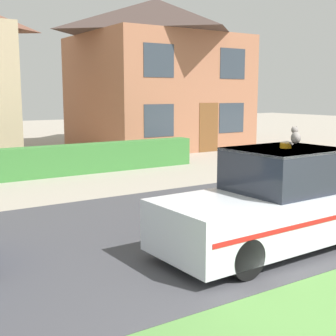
{
  "coord_description": "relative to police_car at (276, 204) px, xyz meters",
  "views": [
    {
      "loc": [
        -3.99,
        -2.9,
        2.53
      ],
      "look_at": [
        1.02,
        4.76,
        1.05
      ],
      "focal_mm": 50.0,
      "sensor_mm": 36.0,
      "label": 1
    }
  ],
  "objects": [
    {
      "name": "ground_plane",
      "position": [
        -1.51,
        -2.32,
        -0.74
      ],
      "size": [
        80.0,
        80.0,
        0.0
      ],
      "primitive_type": "plane",
      "color": "#A89E8E"
    },
    {
      "name": "road_strip",
      "position": [
        -1.51,
        1.86,
        -0.73
      ],
      "size": [
        28.0,
        6.04,
        0.01
      ],
      "primitive_type": "cube",
      "color": "#424247",
      "rests_on": "ground"
    },
    {
      "name": "garden_hedge",
      "position": [
        -0.06,
        8.49,
        -0.27
      ],
      "size": [
        8.51,
        0.57,
        0.93
      ],
      "primitive_type": "cube",
      "color": "#3D7F38",
      "rests_on": "ground"
    },
    {
      "name": "police_car",
      "position": [
        0.0,
        0.0,
        0.0
      ],
      "size": [
        4.11,
        1.68,
        1.72
      ],
      "rotation": [
        0.0,
        0.0,
        3.17
      ],
      "color": "black",
      "rests_on": "road_strip"
    },
    {
      "name": "lawn_verge",
      "position": [
        -1.51,
        -2.04,
        -0.73
      ],
      "size": [
        28.0,
        1.75,
        0.01
      ],
      "primitive_type": "cube",
      "color": "#568C42",
      "rests_on": "ground"
    },
    {
      "name": "cat",
      "position": [
        0.2,
        -0.18,
        1.11
      ],
      "size": [
        0.3,
        0.26,
        0.28
      ],
      "rotation": [
        0.0,
        0.0,
        0.95
      ],
      "color": "gray",
      "rests_on": "police_car"
    },
    {
      "name": "house_right",
      "position": [
        6.33,
        13.84,
        2.72
      ],
      "size": [
        7.23,
        6.75,
        6.8
      ],
      "color": "#A86B4C",
      "rests_on": "ground"
    }
  ]
}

